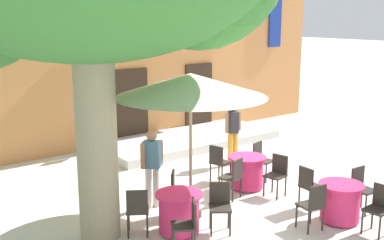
# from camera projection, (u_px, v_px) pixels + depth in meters

# --- Properties ---
(ground_plane) EXTENTS (120.00, 120.00, 0.00)m
(ground_plane) POSITION_uv_depth(u_px,v_px,m) (255.00, 183.00, 11.43)
(ground_plane) COLOR silver
(building_facade) EXTENTS (13.00, 5.09, 7.50)m
(building_facade) POSITION_uv_depth(u_px,v_px,m) (133.00, 19.00, 16.59)
(building_facade) COLOR #CC844C
(building_facade) RESTS_ON ground
(entrance_step_platform) EXTENTS (5.62, 2.37, 0.25)m
(entrance_step_platform) POSITION_uv_depth(u_px,v_px,m) (188.00, 140.00, 14.90)
(entrance_step_platform) COLOR silver
(entrance_step_platform) RESTS_ON ground
(cafe_table_near_tree) EXTENTS (0.86, 0.86, 0.76)m
(cafe_table_near_tree) POSITION_uv_depth(u_px,v_px,m) (247.00, 172.00, 11.03)
(cafe_table_near_tree) COLOR #E52D66
(cafe_table_near_tree) RESTS_ON ground
(cafe_chair_near_tree_0) EXTENTS (0.49, 0.49, 0.91)m
(cafe_chair_near_tree_0) POSITION_uv_depth(u_px,v_px,m) (261.00, 158.00, 11.62)
(cafe_chair_near_tree_0) COLOR #2D2823
(cafe_chair_near_tree_0) RESTS_ON ground
(cafe_chair_near_tree_1) EXTENTS (0.48, 0.48, 0.91)m
(cafe_chair_near_tree_1) POSITION_uv_depth(u_px,v_px,m) (219.00, 161.00, 11.41)
(cafe_chair_near_tree_1) COLOR #2D2823
(cafe_chair_near_tree_1) RESTS_ON ground
(cafe_chair_near_tree_2) EXTENTS (0.50, 0.50, 0.91)m
(cafe_chair_near_tree_2) POSITION_uv_depth(u_px,v_px,m) (233.00, 176.00, 10.36)
(cafe_chair_near_tree_2) COLOR #2D2823
(cafe_chair_near_tree_2) RESTS_ON ground
(cafe_chair_near_tree_3) EXTENTS (0.47, 0.47, 0.91)m
(cafe_chair_near_tree_3) POSITION_uv_depth(u_px,v_px,m) (277.00, 172.00, 10.56)
(cafe_chair_near_tree_3) COLOR #2D2823
(cafe_chair_near_tree_3) RESTS_ON ground
(cafe_table_middle) EXTENTS (0.86, 0.86, 0.76)m
(cafe_table_middle) POSITION_uv_depth(u_px,v_px,m) (179.00, 212.00, 8.77)
(cafe_table_middle) COLOR #E52D66
(cafe_table_middle) RESTS_ON ground
(cafe_chair_middle_0) EXTENTS (0.56, 0.56, 0.91)m
(cafe_chair_middle_0) POSITION_uv_depth(u_px,v_px,m) (220.00, 203.00, 8.83)
(cafe_chair_middle_0) COLOR #2D2823
(cafe_chair_middle_0) RESTS_ON ground
(cafe_chair_middle_1) EXTENTS (0.56, 0.56, 0.91)m
(cafe_chair_middle_1) POSITION_uv_depth(u_px,v_px,m) (178.00, 190.00, 9.48)
(cafe_chair_middle_1) COLOR #2D2823
(cafe_chair_middle_1) RESTS_ON ground
(cafe_chair_middle_2) EXTENTS (0.55, 0.55, 0.91)m
(cafe_chair_middle_2) POSITION_uv_depth(u_px,v_px,m) (137.00, 208.00, 8.60)
(cafe_chair_middle_2) COLOR #2D2823
(cafe_chair_middle_2) RESTS_ON ground
(cafe_chair_middle_3) EXTENTS (0.55, 0.55, 0.91)m
(cafe_chair_middle_3) POSITION_uv_depth(u_px,v_px,m) (188.00, 222.00, 8.03)
(cafe_chair_middle_3) COLOR #2D2823
(cafe_chair_middle_3) RESTS_ON ground
(cafe_table_front) EXTENTS (0.86, 0.86, 0.76)m
(cafe_table_front) POSITION_uv_depth(u_px,v_px,m) (340.00, 202.00, 9.26)
(cafe_table_front) COLOR #E52D66
(cafe_table_front) RESTS_ON ground
(cafe_chair_front_0) EXTENTS (0.43, 0.43, 0.91)m
(cafe_chair_front_0) POSITION_uv_depth(u_px,v_px,m) (309.00, 185.00, 9.81)
(cafe_chair_front_0) COLOR #2D2823
(cafe_chair_front_0) RESTS_ON ground
(cafe_chair_front_1) EXTENTS (0.46, 0.46, 0.91)m
(cafe_chair_front_1) POSITION_uv_depth(u_px,v_px,m) (313.00, 204.00, 8.82)
(cafe_chair_front_1) COLOR #2D2823
(cafe_chair_front_1) RESTS_ON ground
(cafe_chair_front_2) EXTENTS (0.42, 0.42, 0.91)m
(cafe_chair_front_2) POSITION_uv_depth(u_px,v_px,m) (379.00, 206.00, 8.71)
(cafe_chair_front_2) COLOR #2D2823
(cafe_chair_front_2) RESTS_ON ground
(cafe_chair_front_3) EXTENTS (0.41, 0.41, 0.91)m
(cafe_chair_front_3) POSITION_uv_depth(u_px,v_px,m) (361.00, 186.00, 9.71)
(cafe_chair_front_3) COLOR #2D2823
(cafe_chair_front_3) RESTS_ON ground
(cafe_umbrella) EXTENTS (2.90, 2.90, 2.85)m
(cafe_umbrella) POSITION_uv_depth(u_px,v_px,m) (191.00, 86.00, 9.02)
(cafe_umbrella) COLOR #997A56
(cafe_umbrella) RESTS_ON ground
(pedestrian_near_entrance) EXTENTS (0.53, 0.40, 1.67)m
(pedestrian_near_entrance) POSITION_uv_depth(u_px,v_px,m) (233.00, 130.00, 12.68)
(pedestrian_near_entrance) COLOR gold
(pedestrian_near_entrance) RESTS_ON ground
(pedestrian_mid_plaza) EXTENTS (0.53, 0.40, 1.65)m
(pedestrian_mid_plaza) POSITION_uv_depth(u_px,v_px,m) (152.00, 164.00, 9.81)
(pedestrian_mid_plaza) COLOR silver
(pedestrian_mid_plaza) RESTS_ON ground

